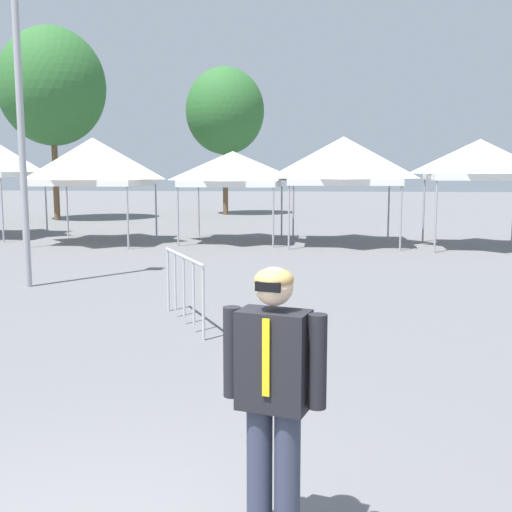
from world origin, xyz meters
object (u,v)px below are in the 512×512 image
object	(u,v)px
canopy_tent_far_right	(93,162)
canopy_tent_behind_left	(233,169)
tree_behind_tents_left	(225,111)
tree_behind_tents_center	(52,87)
crowd_barrier_by_lift	(184,276)
canopy_tent_behind_center	(343,161)
person_foreground	(274,390)
light_pole_near_lift	(18,73)
canopy_tent_behind_right	(480,160)

from	to	relation	value
canopy_tent_far_right	canopy_tent_behind_left	xyz separation A→B (m)	(4.46, 0.75, -0.23)
canopy_tent_far_right	tree_behind_tents_left	distance (m)	14.19
canopy_tent_behind_left	tree_behind_tents_center	bearing A→B (deg)	139.16
canopy_tent_behind_left	crowd_barrier_by_lift	bearing A→B (deg)	-85.95
canopy_tent_behind_center	person_foreground	distance (m)	16.89
canopy_tent_far_right	crowd_barrier_by_lift	bearing A→B (deg)	-63.71
light_pole_near_lift	tree_behind_tents_center	bearing A→B (deg)	111.35
canopy_tent_far_right	canopy_tent_behind_center	world-z (taller)	canopy_tent_behind_center
light_pole_near_lift	tree_behind_tents_left	world-z (taller)	tree_behind_tents_left
canopy_tent_behind_center	crowd_barrier_by_lift	size ratio (longest dim) A/B	1.83
canopy_tent_far_right	canopy_tent_behind_left	world-z (taller)	canopy_tent_far_right
canopy_tent_behind_right	tree_behind_tents_left	size ratio (longest dim) A/B	0.42
canopy_tent_behind_left	tree_behind_tents_left	size ratio (longest dim) A/B	0.41
light_pole_near_lift	crowd_barrier_by_lift	bearing A→B (deg)	-36.30
canopy_tent_behind_left	tree_behind_tents_left	distance (m)	13.50
canopy_tent_behind_left	tree_behind_tents_left	bearing A→B (deg)	99.55
canopy_tent_behind_center	crowd_barrier_by_lift	world-z (taller)	canopy_tent_behind_center
canopy_tent_behind_center	light_pole_near_lift	bearing A→B (deg)	-128.61
canopy_tent_far_right	canopy_tent_behind_center	size ratio (longest dim) A/B	0.99
canopy_tent_behind_center	light_pole_near_lift	size ratio (longest dim) A/B	0.47
crowd_barrier_by_lift	light_pole_near_lift	bearing A→B (deg)	143.70
canopy_tent_behind_right	tree_behind_tents_center	world-z (taller)	tree_behind_tents_center
light_pole_near_lift	tree_behind_tents_center	size ratio (longest dim) A/B	0.82
canopy_tent_far_right	canopy_tent_behind_left	size ratio (longest dim) A/B	1.06
tree_behind_tents_center	crowd_barrier_by_lift	distance (m)	23.03
person_foreground	canopy_tent_far_right	bearing A→B (deg)	113.35
person_foreground	tree_behind_tents_left	bearing A→B (deg)	99.02
canopy_tent_far_right	tree_behind_tents_left	bearing A→B (deg)	80.57
light_pole_near_lift	canopy_tent_behind_right	bearing A→B (deg)	35.58
canopy_tent_behind_center	person_foreground	bearing A→B (deg)	-93.43
light_pole_near_lift	canopy_tent_behind_left	bearing A→B (deg)	70.56
canopy_tent_behind_right	crowd_barrier_by_lift	world-z (taller)	canopy_tent_behind_right
canopy_tent_behind_right	tree_behind_tents_left	bearing A→B (deg)	125.22
person_foreground	tree_behind_tents_center	size ratio (longest dim) A/B	0.20
tree_behind_tents_left	crowd_barrier_by_lift	size ratio (longest dim) A/B	4.13
tree_behind_tents_center	canopy_tent_behind_center	bearing A→B (deg)	-33.11
canopy_tent_behind_right	tree_behind_tents_left	xyz separation A→B (m)	(-9.83, 13.92, 2.80)
canopy_tent_behind_center	light_pole_near_lift	distance (m)	10.74
canopy_tent_far_right	tree_behind_tents_center	distance (m)	11.08
crowd_barrier_by_lift	person_foreground	bearing A→B (deg)	-72.55
canopy_tent_behind_center	canopy_tent_behind_right	xyz separation A→B (m)	(4.05, -0.66, 0.01)
canopy_tent_behind_left	canopy_tent_far_right	bearing A→B (deg)	-170.42
tree_behind_tents_left	canopy_tent_behind_right	bearing A→B (deg)	-54.78
tree_behind_tents_center	crowd_barrier_by_lift	xyz separation A→B (m)	(10.46, -19.76, -5.49)
canopy_tent_behind_left	canopy_tent_behind_right	distance (m)	7.71
canopy_tent_far_right	light_pole_near_lift	size ratio (longest dim) A/B	0.46
light_pole_near_lift	tree_behind_tents_center	world-z (taller)	tree_behind_tents_center
canopy_tent_behind_center	tree_behind_tents_center	distance (m)	16.22
tree_behind_tents_left	crowd_barrier_by_lift	world-z (taller)	tree_behind_tents_left
light_pole_near_lift	canopy_tent_behind_center	bearing A→B (deg)	51.39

